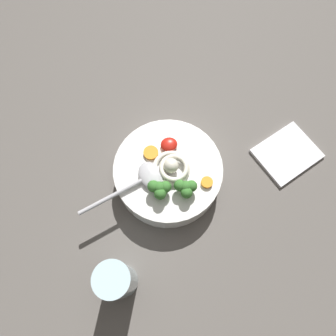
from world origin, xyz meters
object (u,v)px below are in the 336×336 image
(noodle_pile, at_px, (172,168))
(soup_bowl, at_px, (168,173))
(drinking_glass, at_px, (117,280))
(folded_napkin, at_px, (287,153))
(soup_spoon, at_px, (144,179))

(noodle_pile, bearing_deg, soup_bowl, 150.01)
(noodle_pile, distance_m, drinking_glass, 0.22)
(soup_bowl, relative_size, noodle_pile, 2.65)
(noodle_pile, relative_size, folded_napkin, 0.65)
(drinking_glass, height_order, folded_napkin, drinking_glass)
(soup_spoon, relative_size, folded_napkin, 1.37)
(soup_bowl, height_order, noodle_pile, noodle_pile)
(drinking_glass, distance_m, folded_napkin, 0.44)
(soup_bowl, relative_size, folded_napkin, 1.71)
(drinking_glass, bearing_deg, soup_spoon, 68.64)
(noodle_pile, height_order, drinking_glass, drinking_glass)
(soup_bowl, distance_m, folded_napkin, 0.27)
(folded_napkin, bearing_deg, noodle_pile, -175.82)
(noodle_pile, distance_m, soup_spoon, 0.06)
(soup_spoon, relative_size, drinking_glass, 1.33)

